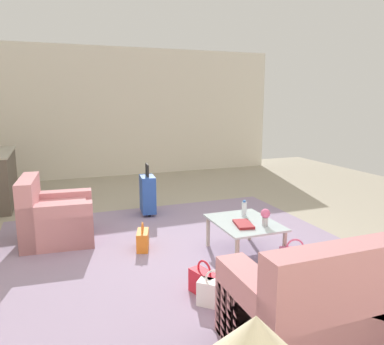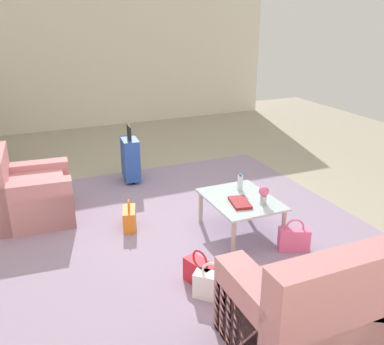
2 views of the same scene
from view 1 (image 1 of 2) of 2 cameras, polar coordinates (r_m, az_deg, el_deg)
The scene contains 14 objects.
ground_plane at distance 4.89m, azimuth 0.31°, elevation -11.44°, with size 12.00×12.00×0.00m, color #A89E89.
wall_right at distance 9.42m, azimuth -10.92°, elevation 8.94°, with size 0.12×8.00×3.10m, color silver.
area_rug at distance 4.31m, azimuth 0.70°, elevation -14.62°, with size 5.20×4.40×0.01m, color #9984A3.
couch at distance 3.38m, azimuth 24.99°, elevation -17.39°, with size 0.86×2.12×0.94m.
armchair at distance 5.36m, azimuth -20.42°, elevation -6.71°, with size 0.96×0.96×0.88m.
coffee_table at distance 4.62m, azimuth 7.99°, elevation -8.06°, with size 0.91×0.71×0.42m.
water_bottle at distance 4.78m, azimuth 7.94°, elevation -5.49°, with size 0.06×0.06×0.20m.
coffee_table_book at distance 4.46m, azimuth 7.84°, elevation -7.80°, with size 0.32×0.18×0.03m, color maroon.
flower_vase at distance 4.45m, azimuth 11.12°, elevation -6.47°, with size 0.11×0.11×0.21m.
suitcase_blue at distance 6.17m, azimuth -6.77°, elevation -3.19°, with size 0.42×0.26×0.85m.
handbag_red at distance 3.78m, azimuth 1.86°, elevation -16.42°, with size 0.35×0.23×0.36m.
handbag_pink at distance 4.44m, azimuth 15.36°, elevation -12.46°, with size 0.26×0.35×0.36m.
handbag_white at distance 3.60m, azimuth 3.54°, elevation -17.88°, with size 0.32×0.33×0.36m.
handbag_orange at distance 4.85m, azimuth -7.52°, elevation -10.10°, with size 0.35×0.23×0.36m.
Camera 1 is at (-4.21, 1.62, 1.87)m, focal length 35.00 mm.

